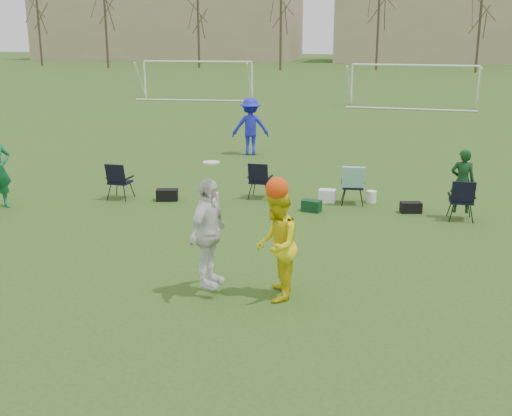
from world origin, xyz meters
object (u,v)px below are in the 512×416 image
(fielder_blue, at_px, (250,126))
(goal_mid, at_px, (414,73))
(center_contest, at_px, (247,239))
(goal_left, at_px, (198,69))

(fielder_blue, xyz_separation_m, goal_mid, (5.75, 17.41, 0.92))
(center_contest, height_order, goal_left, goal_left)
(fielder_blue, distance_m, center_contest, 12.86)
(goal_mid, bearing_deg, goal_left, 175.87)
(fielder_blue, height_order, center_contest, center_contest)
(goal_left, height_order, goal_mid, same)
(goal_left, bearing_deg, center_contest, -75.67)
(center_contest, xyz_separation_m, goal_mid, (2.80, 29.93, 0.92))
(goal_left, bearing_deg, fielder_blue, -71.96)
(goal_left, relative_size, goal_mid, 1.00)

